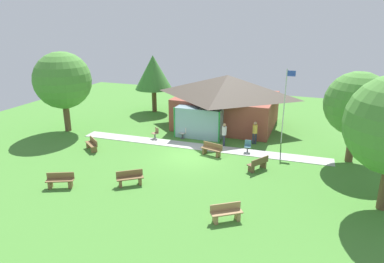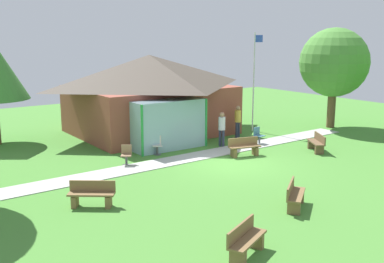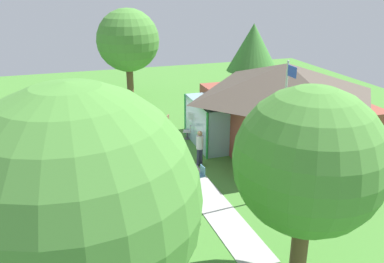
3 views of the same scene
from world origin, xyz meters
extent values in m
plane|color=#478433|center=(0.00, 0.00, 0.00)|extent=(44.00, 44.00, 0.00)
cube|color=brown|center=(0.50, 7.94, 1.33)|extent=(8.08, 6.65, 2.67)
pyramid|color=#4C4238|center=(0.50, 7.94, 3.54)|extent=(9.08, 7.65, 1.73)
cube|color=#8CB2BF|center=(-0.71, 4.02, 1.20)|extent=(3.63, 1.20, 2.40)
cylinder|color=green|center=(-2.52, 3.42, 1.20)|extent=(0.12, 0.12, 2.40)
cylinder|color=green|center=(1.11, 3.42, 1.20)|extent=(0.12, 0.12, 2.40)
cube|color=#ADADA8|center=(0.00, 1.98, 0.01)|extent=(18.67, 1.88, 0.03)
cylinder|color=silver|center=(5.58, 4.86, 2.82)|extent=(0.08, 0.08, 5.63)
cube|color=blue|center=(5.88, 4.86, 5.28)|extent=(0.60, 0.02, 0.40)
cube|color=brown|center=(4.73, -0.52, 0.45)|extent=(1.16, 1.51, 0.06)
cube|color=brown|center=(4.44, -0.99, 0.20)|extent=(0.42, 0.35, 0.39)
cube|color=brown|center=(5.02, -0.06, 0.20)|extent=(0.42, 0.35, 0.39)
cube|color=brown|center=(4.89, -0.62, 0.66)|extent=(0.84, 1.31, 0.36)
cube|color=brown|center=(-1.66, -5.11, 0.45)|extent=(1.47, 1.24, 0.06)
cube|color=brown|center=(-1.21, -4.79, 0.20)|extent=(0.36, 0.42, 0.39)
cube|color=brown|center=(-2.10, -5.43, 0.20)|extent=(0.36, 0.42, 0.39)
cube|color=brown|center=(-1.77, -4.96, 0.66)|extent=(1.25, 0.93, 0.36)
cube|color=brown|center=(-7.00, -1.25, 0.45)|extent=(1.46, 1.25, 0.06)
cube|color=brown|center=(-6.56, -1.58, 0.20)|extent=(0.37, 0.42, 0.39)
cube|color=brown|center=(-7.44, -0.92, 0.20)|extent=(0.37, 0.42, 0.39)
cube|color=brown|center=(-6.89, -1.10, 0.66)|extent=(1.24, 0.95, 0.36)
cube|color=brown|center=(1.34, 0.76, 0.45)|extent=(1.56, 0.80, 0.06)
cube|color=brown|center=(1.87, 0.62, 0.20)|extent=(0.26, 0.43, 0.39)
cube|color=brown|center=(0.81, 0.89, 0.20)|extent=(0.26, 0.43, 0.39)
cube|color=brown|center=(1.39, 0.94, 0.66)|extent=(1.47, 0.44, 0.36)
cube|color=#9E7A51|center=(4.39, -6.76, 0.45)|extent=(1.49, 1.21, 0.06)
cube|color=#9E7A51|center=(4.84, -6.45, 0.20)|extent=(0.36, 0.42, 0.39)
cube|color=#9E7A51|center=(3.94, -7.07, 0.20)|extent=(0.36, 0.42, 0.39)
cube|color=#9E7A51|center=(4.28, -6.60, 0.66)|extent=(1.27, 0.90, 0.36)
cube|color=brown|center=(-5.17, -6.70, 0.45)|extent=(1.55, 1.01, 0.06)
cube|color=brown|center=(-4.67, -6.48, 0.20)|extent=(0.31, 0.43, 0.39)
cube|color=brown|center=(-5.67, -6.93, 0.20)|extent=(0.31, 0.43, 0.39)
cube|color=brown|center=(-5.25, -6.53, 0.66)|extent=(1.39, 0.67, 0.36)
cube|color=beige|center=(-1.81, 3.31, 0.44)|extent=(0.58, 0.58, 0.04)
cube|color=beige|center=(-1.74, 3.49, 0.66)|extent=(0.42, 0.21, 0.40)
cylinder|color=#4C4C51|center=(-1.81, 3.31, 0.21)|extent=(0.10, 0.10, 0.42)
cylinder|color=#4C4C51|center=(-1.81, 3.31, 0.01)|extent=(0.36, 0.36, 0.02)
cube|color=teal|center=(3.57, 2.14, 0.44)|extent=(0.49, 0.49, 0.04)
cube|color=teal|center=(3.54, 2.33, 0.66)|extent=(0.44, 0.09, 0.40)
cylinder|color=#4C4C51|center=(3.57, 2.14, 0.21)|extent=(0.10, 0.10, 0.42)
cylinder|color=#4C4C51|center=(3.57, 2.14, 0.01)|extent=(0.36, 0.36, 0.02)
cube|color=#8C6B4C|center=(-3.82, 2.52, 0.44)|extent=(0.61, 0.61, 0.04)
cube|color=#8C6B4C|center=(-3.71, 2.69, 0.66)|extent=(0.39, 0.27, 0.40)
cylinder|color=#4C4C51|center=(-3.82, 2.52, 0.21)|extent=(0.10, 0.10, 0.42)
cylinder|color=#4C4C51|center=(-3.82, 2.52, 0.01)|extent=(0.36, 0.36, 0.02)
cylinder|color=#2D3347|center=(3.62, 3.99, 0.42)|extent=(0.14, 0.14, 0.85)
cylinder|color=#2D3347|center=(3.79, 4.03, 0.42)|extent=(0.14, 0.14, 0.85)
cylinder|color=gold|center=(3.71, 4.01, 1.18)|extent=(0.34, 0.34, 0.65)
sphere|color=tan|center=(3.71, 4.01, 1.62)|extent=(0.24, 0.24, 0.24)
cylinder|color=#2D3347|center=(1.63, 2.93, 0.42)|extent=(0.14, 0.14, 0.85)
cylinder|color=#2D3347|center=(1.69, 2.76, 0.42)|extent=(0.14, 0.14, 0.85)
cylinder|color=silver|center=(1.66, 2.85, 1.18)|extent=(0.34, 0.34, 0.65)
sphere|color=tan|center=(1.66, 2.85, 1.62)|extent=(0.24, 0.24, 0.24)
cylinder|color=brown|center=(-11.52, 1.84, 1.27)|extent=(0.51, 0.51, 2.53)
sphere|color=#4C8C38|center=(-11.52, 1.84, 4.24)|extent=(4.55, 4.55, 4.55)
cylinder|color=brown|center=(-7.44, 9.89, 1.15)|extent=(0.46, 0.46, 2.31)
cone|color=#3D7F33|center=(-7.44, 9.89, 3.94)|extent=(3.63, 3.63, 3.27)
cylinder|color=brown|center=(10.17, 2.93, 1.19)|extent=(0.48, 0.48, 2.37)
sphere|color=#4C8C38|center=(10.17, 2.93, 3.90)|extent=(4.06, 4.06, 4.06)
camera|label=1|loc=(7.73, -20.54, 9.12)|focal=32.49mm
camera|label=2|loc=(-12.48, -14.68, 5.46)|focal=43.16mm
camera|label=3|loc=(18.55, -3.02, 8.39)|focal=38.24mm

